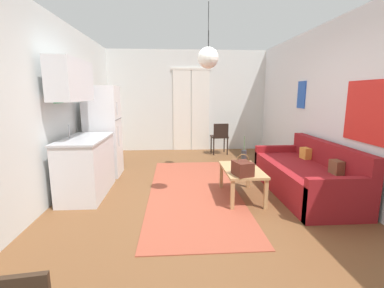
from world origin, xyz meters
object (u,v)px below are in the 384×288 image
coffee_table (242,172)px  pendant_lamp_far (208,61)px  handbag (243,168)px  bamboo_vase (244,158)px  couch (307,177)px  accent_chair (220,136)px  pendant_lamp_near (208,58)px  refrigerator (103,132)px

coffee_table → pendant_lamp_far: 2.30m
handbag → bamboo_vase: bearing=73.8°
couch → accent_chair: couch is taller
bamboo_vase → handbag: (-0.14, -0.49, -0.03)m
coffee_table → accent_chair: bearing=86.7°
handbag → accent_chair: bearing=85.7°
pendant_lamp_near → pendant_lamp_far: size_ratio=1.27×
pendant_lamp_near → coffee_table: bearing=17.1°
bamboo_vase → accent_chair: 2.84m
accent_chair → pendant_lamp_near: pendant_lamp_near is taller
couch → bamboo_vase: size_ratio=4.50×
coffee_table → pendant_lamp_far: bearing=103.6°
couch → handbag: size_ratio=6.60×
couch → handbag: 1.26m
handbag → pendant_lamp_far: (-0.27, 1.75, 1.61)m
accent_chair → pendant_lamp_far: bearing=68.4°
couch → coffee_table: 1.09m
refrigerator → handbag: bearing=-36.0°
coffee_table → bamboo_vase: 0.26m
bamboo_vase → pendant_lamp_far: (-0.41, 1.26, 1.59)m
handbag → pendant_lamp_far: bearing=98.7°
coffee_table → handbag: handbag is taller
pendant_lamp_near → pendant_lamp_far: (0.21, 1.59, 0.14)m
handbag → pendant_lamp_far: 2.39m
bamboo_vase → refrigerator: size_ratio=0.27×
coffee_table → bamboo_vase: size_ratio=2.03×
coffee_table → pendant_lamp_far: pendant_lamp_far is taller
handbag → pendant_lamp_near: bearing=161.6°
refrigerator → pendant_lamp_far: pendant_lamp_far is taller
bamboo_vase → handbag: size_ratio=1.47×
coffee_table → pendant_lamp_near: bearing=-162.9°
couch → coffee_table: size_ratio=2.22×
accent_chair → pendant_lamp_near: (-0.72, -3.17, 1.55)m
coffee_table → refrigerator: 2.74m
bamboo_vase → refrigerator: (-2.42, 1.16, 0.27)m
bamboo_vase → couch: bearing=-3.9°
bamboo_vase → handbag: bearing=-106.2°
couch → pendant_lamp_far: pendant_lamp_far is taller
couch → refrigerator: size_ratio=1.23×
handbag → refrigerator: (-2.28, 1.65, 0.30)m
handbag → pendant_lamp_near: pendant_lamp_near is taller
refrigerator → pendant_lamp_far: (2.01, 0.10, 1.32)m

